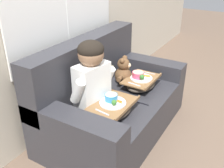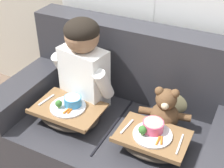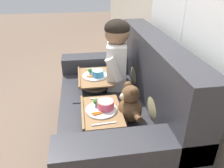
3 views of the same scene
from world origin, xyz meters
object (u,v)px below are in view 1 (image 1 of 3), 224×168
Objects in this scene: child_figure at (92,73)px; lap_tray_teddy at (141,82)px; throw_pillow_behind_teddy at (107,66)px; lap_tray_child at (113,108)px; teddy_bear at (124,72)px; couch at (109,101)px; throw_pillow_behind_child at (74,87)px.

child_figure reaches higher than lap_tray_teddy.
lap_tray_teddy is at bearing -90.18° from throw_pillow_behind_teddy.
lap_tray_teddy is at bearing 0.08° from lap_tray_child.
teddy_bear is at bearing -0.30° from child_figure.
child_figure is at bearing -179.77° from couch.
throw_pillow_behind_teddy is (0.59, 0.00, 0.00)m from throw_pillow_behind_child.
child_figure is (-0.59, -0.21, 0.20)m from throw_pillow_behind_teddy.
throw_pillow_behind_teddy is 0.73m from lap_tray_child.
lap_tray_teddy is (0.29, -0.21, 0.14)m from couch.
throw_pillow_behind_teddy reaches higher than lap_tray_child.
throw_pillow_behind_child is (-0.29, 0.21, 0.23)m from couch.
child_figure is at bearing 179.70° from teddy_bear.
teddy_bear is 0.79× the size of lap_tray_teddy.
throw_pillow_behind_teddy is at bearing 0.00° from throw_pillow_behind_child.
lap_tray_teddy is (-0.00, -0.21, -0.07)m from teddy_bear.
teddy_bear is at bearing 19.82° from lap_tray_child.
throw_pillow_behind_teddy is 0.51× the size of child_figure.
teddy_bear is at bearing -0.82° from couch.
lap_tray_child is (0.00, -0.21, -0.29)m from child_figure.
throw_pillow_behind_child is 0.75× the size of lap_tray_child.
lap_tray_child is at bearing -179.92° from lap_tray_teddy.
lap_tray_child is 1.06× the size of lap_tray_teddy.
lap_tray_child is at bearing -143.60° from couch.
throw_pillow_behind_teddy is (0.29, 0.21, 0.23)m from couch.
child_figure reaches higher than throw_pillow_behind_teddy.
lap_tray_child is (-0.59, -0.43, -0.09)m from throw_pillow_behind_teddy.
lap_tray_teddy is at bearing -20.05° from child_figure.
throw_pillow_behind_child is at bearing 180.00° from throw_pillow_behind_teddy.
lap_tray_child is at bearing -89.73° from child_figure.
teddy_bear reaches higher than lap_tray_teddy.
lap_tray_teddy is at bearing -90.60° from teddy_bear.
lap_tray_child is 0.58m from lap_tray_teddy.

